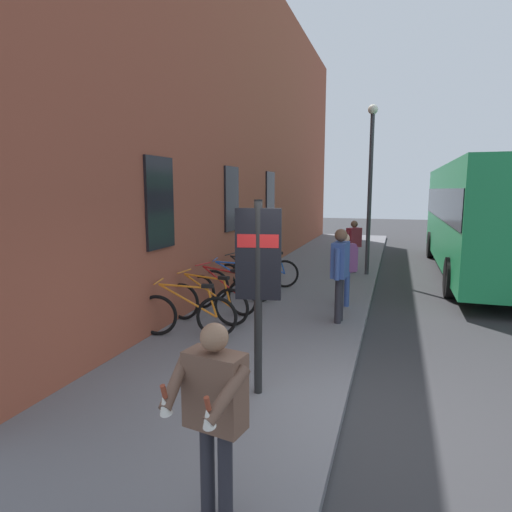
{
  "coord_description": "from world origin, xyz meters",
  "views": [
    {
      "loc": [
        -4.8,
        -0.48,
        2.64
      ],
      "look_at": [
        2.12,
        1.75,
        1.53
      ],
      "focal_mm": 30.65,
      "sensor_mm": 36.0,
      "label": 1
    }
  ],
  "objects_px": {
    "pedestrian_crossing_street": "(340,266)",
    "transit_info_sign": "(258,267)",
    "street_lamp": "(370,175)",
    "tourist_with_hotdogs": "(214,403)",
    "bicycle_leaning_wall": "(265,272)",
    "bicycle_mid_rack": "(237,285)",
    "bicycle_beside_lamp": "(222,293)",
    "city_bus": "(484,213)",
    "bicycle_under_window": "(207,303)",
    "bicycle_by_door": "(248,279)",
    "pedestrian_by_facade": "(354,241)",
    "bicycle_far_end": "(187,314)",
    "pedestrian_near_bus": "(344,262)"
  },
  "relations": [
    {
      "from": "city_bus",
      "to": "pedestrian_crossing_street",
      "type": "bearing_deg",
      "value": 152.06
    },
    {
      "from": "bicycle_beside_lamp",
      "to": "street_lamp",
      "type": "relative_size",
      "value": 0.35
    },
    {
      "from": "transit_info_sign",
      "to": "bicycle_far_end",
      "type": "bearing_deg",
      "value": 47.74
    },
    {
      "from": "bicycle_far_end",
      "to": "pedestrian_crossing_street",
      "type": "xyz_separation_m",
      "value": [
        1.65,
        -2.38,
        0.7
      ]
    },
    {
      "from": "bicycle_by_door",
      "to": "bicycle_leaning_wall",
      "type": "xyz_separation_m",
      "value": [
        0.92,
        -0.15,
        0.0
      ]
    },
    {
      "from": "bicycle_beside_lamp",
      "to": "city_bus",
      "type": "height_order",
      "value": "city_bus"
    },
    {
      "from": "transit_info_sign",
      "to": "street_lamp",
      "type": "relative_size",
      "value": 0.49
    },
    {
      "from": "bicycle_by_door",
      "to": "street_lamp",
      "type": "bearing_deg",
      "value": -35.76
    },
    {
      "from": "bicycle_beside_lamp",
      "to": "bicycle_mid_rack",
      "type": "bearing_deg",
      "value": -0.39
    },
    {
      "from": "tourist_with_hotdogs",
      "to": "street_lamp",
      "type": "distance_m",
      "value": 10.69
    },
    {
      "from": "bicycle_far_end",
      "to": "pedestrian_by_facade",
      "type": "distance_m",
      "value": 7.21
    },
    {
      "from": "bicycle_leaning_wall",
      "to": "tourist_with_hotdogs",
      "type": "distance_m",
      "value": 8.15
    },
    {
      "from": "bicycle_under_window",
      "to": "pedestrian_near_bus",
      "type": "height_order",
      "value": "pedestrian_near_bus"
    },
    {
      "from": "city_bus",
      "to": "pedestrian_by_facade",
      "type": "xyz_separation_m",
      "value": [
        -1.38,
        3.72,
        -0.83
      ]
    },
    {
      "from": "tourist_with_hotdogs",
      "to": "bicycle_mid_rack",
      "type": "bearing_deg",
      "value": 18.94
    },
    {
      "from": "bicycle_mid_rack",
      "to": "pedestrian_by_facade",
      "type": "distance_m",
      "value": 4.92
    },
    {
      "from": "bicycle_far_end",
      "to": "pedestrian_crossing_street",
      "type": "bearing_deg",
      "value": -55.26
    },
    {
      "from": "bicycle_far_end",
      "to": "city_bus",
      "type": "bearing_deg",
      "value": -35.5
    },
    {
      "from": "pedestrian_by_facade",
      "to": "street_lamp",
      "type": "height_order",
      "value": "street_lamp"
    },
    {
      "from": "transit_info_sign",
      "to": "city_bus",
      "type": "distance_m",
      "value": 10.68
    },
    {
      "from": "bicycle_beside_lamp",
      "to": "pedestrian_near_bus",
      "type": "distance_m",
      "value": 2.7
    },
    {
      "from": "bicycle_beside_lamp",
      "to": "pedestrian_by_facade",
      "type": "relative_size",
      "value": 1.08
    },
    {
      "from": "bicycle_leaning_wall",
      "to": "tourist_with_hotdogs",
      "type": "relative_size",
      "value": 1.1
    },
    {
      "from": "pedestrian_crossing_street",
      "to": "pedestrian_by_facade",
      "type": "bearing_deg",
      "value": 2.55
    },
    {
      "from": "bicycle_by_door",
      "to": "transit_info_sign",
      "type": "xyz_separation_m",
      "value": [
        -4.8,
        -1.78,
        1.21
      ]
    },
    {
      "from": "bicycle_by_door",
      "to": "transit_info_sign",
      "type": "height_order",
      "value": "transit_info_sign"
    },
    {
      "from": "bicycle_far_end",
      "to": "pedestrian_by_facade",
      "type": "bearing_deg",
      "value": -17.4
    },
    {
      "from": "transit_info_sign",
      "to": "pedestrian_near_bus",
      "type": "distance_m",
      "value": 4.52
    },
    {
      "from": "bicycle_far_end",
      "to": "pedestrian_near_bus",
      "type": "height_order",
      "value": "pedestrian_near_bus"
    },
    {
      "from": "pedestrian_crossing_street",
      "to": "transit_info_sign",
      "type": "bearing_deg",
      "value": 169.96
    },
    {
      "from": "bicycle_mid_rack",
      "to": "transit_info_sign",
      "type": "relative_size",
      "value": 0.73
    },
    {
      "from": "bicycle_under_window",
      "to": "bicycle_mid_rack",
      "type": "distance_m",
      "value": 1.65
    },
    {
      "from": "pedestrian_crossing_street",
      "to": "street_lamp",
      "type": "height_order",
      "value": "street_lamp"
    },
    {
      "from": "bicycle_by_door",
      "to": "transit_info_sign",
      "type": "distance_m",
      "value": 5.26
    },
    {
      "from": "pedestrian_near_bus",
      "to": "transit_info_sign",
      "type": "bearing_deg",
      "value": 173.26
    },
    {
      "from": "pedestrian_crossing_street",
      "to": "bicycle_by_door",
      "type": "bearing_deg",
      "value": 57.31
    },
    {
      "from": "bicycle_far_end",
      "to": "bicycle_beside_lamp",
      "type": "distance_m",
      "value": 1.6
    },
    {
      "from": "bicycle_under_window",
      "to": "street_lamp",
      "type": "relative_size",
      "value": 0.36
    },
    {
      "from": "pedestrian_by_facade",
      "to": "bicycle_leaning_wall",
      "type": "bearing_deg",
      "value": 144.42
    },
    {
      "from": "bicycle_leaning_wall",
      "to": "pedestrian_by_facade",
      "type": "bearing_deg",
      "value": -35.58
    },
    {
      "from": "tourist_with_hotdogs",
      "to": "city_bus",
      "type": "bearing_deg",
      "value": -17.24
    },
    {
      "from": "pedestrian_near_bus",
      "to": "pedestrian_by_facade",
      "type": "bearing_deg",
      "value": 2.48
    },
    {
      "from": "bicycle_by_door",
      "to": "tourist_with_hotdogs",
      "type": "xyz_separation_m",
      "value": [
        -6.96,
        -2.12,
        0.58
      ]
    },
    {
      "from": "tourist_with_hotdogs",
      "to": "bicycle_under_window",
      "type": "bearing_deg",
      "value": 24.88
    },
    {
      "from": "bicycle_mid_rack",
      "to": "pedestrian_near_bus",
      "type": "distance_m",
      "value": 2.43
    },
    {
      "from": "bicycle_leaning_wall",
      "to": "street_lamp",
      "type": "distance_m",
      "value": 4.37
    },
    {
      "from": "street_lamp",
      "to": "bicycle_beside_lamp",
      "type": "bearing_deg",
      "value": 153.11
    },
    {
      "from": "bicycle_by_door",
      "to": "city_bus",
      "type": "distance_m",
      "value": 7.87
    },
    {
      "from": "bicycle_under_window",
      "to": "bicycle_leaning_wall",
      "type": "relative_size",
      "value": 1.02
    },
    {
      "from": "city_bus",
      "to": "pedestrian_crossing_street",
      "type": "distance_m",
      "value": 7.48
    }
  ]
}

